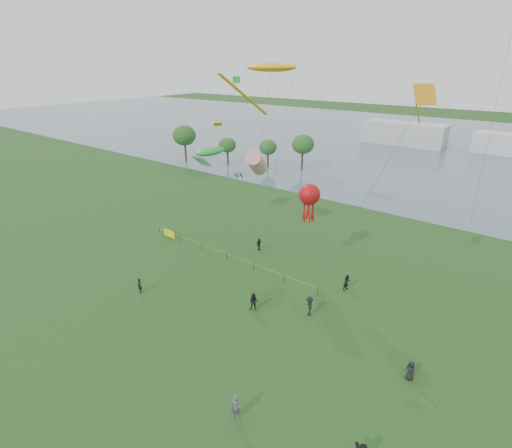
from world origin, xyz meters
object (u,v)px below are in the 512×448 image
Objects in this scene: kite_flyer at (236,407)px; kite_stingray at (270,68)px; kite_octopus at (309,195)px; fence at (190,241)px.

kite_stingray is at bearing 93.68° from kite_flyer.
kite_stingray is (-11.28, 19.51, 19.81)m from kite_flyer.
kite_stingray is 13.10m from kite_octopus.
kite_octopus reaches higher than fence.
kite_flyer is at bearing -60.30° from kite_stingray.
kite_octopus is (-5.81, 18.91, 7.92)m from kite_flyer.
kite_flyer is at bearing -37.21° from fence.
kite_stingray is at bearing 22.70° from fence.
fence is 22.56m from kite_stingray.
fence is 17.25m from kite_octopus.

